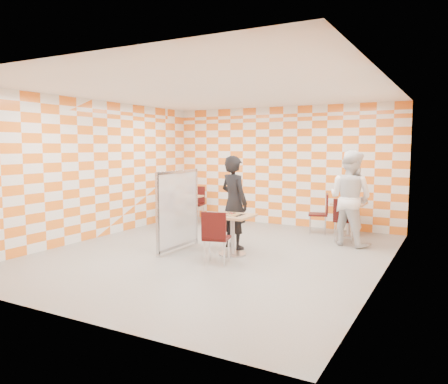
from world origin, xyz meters
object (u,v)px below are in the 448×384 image
Objects in this scene: chair_second_side at (322,210)px; soda_bottle at (358,198)px; chair_empty_near at (171,207)px; partition at (178,210)px; man_dark at (234,202)px; empty_table at (186,205)px; second_table at (349,213)px; chair_main_front at (215,234)px; man_white at (350,198)px; main_table at (233,228)px; chair_empty_far at (196,201)px; chair_second_front at (344,217)px; sport_bottle at (345,198)px.

chair_second_side is 0.83m from soda_bottle.
partition is at bearing -50.64° from chair_empty_near.
empty_table is at bearing -15.46° from man_dark.
chair_main_front reaches higher than second_table.
man_white is at bearing 58.49° from chair_main_front.
partition reaches higher than main_table.
partition is (-2.01, -2.86, 0.25)m from chair_second_side.
chair_empty_far is 3.36m from partition.
chair_second_side is at bearing -171.25° from second_table.
main_table is 0.78m from chair_main_front.
chair_main_front and chair_second_front have the same top height.
chair_second_front is 4.02× the size of soda_bottle.
sport_bottle is (3.82, 1.41, 0.29)m from chair_empty_near.
chair_empty_near reaches higher than empty_table.
man_dark is at bearing -126.60° from second_table.
empty_table is at bearing 15.39° from man_white.
main_table is 3.75× the size of sport_bottle.
soda_bottle is at bearing -0.02° from chair_empty_far.
second_table is at bearing 62.15° from main_table.
chair_empty_near is 0.60× the size of partition.
man_dark is at bearing 36.24° from partition.
second_table is 0.36m from sport_bottle.
man_white is (1.70, 1.88, 0.45)m from main_table.
chair_empty_far is 4.26m from soda_bottle.
man_dark is (-1.78, -1.56, 0.37)m from chair_second_front.
partition is at bearing -125.08° from chair_second_side.
second_table is 3.75× the size of sport_bottle.
chair_main_front is at bearing -27.92° from partition.
chair_main_front is 4.51m from chair_empty_far.
sport_bottle is at bearing 102.16° from chair_second_front.
partition is 4.09m from soda_bottle.
chair_main_front is 0.60× the size of partition.
second_table is 0.41× the size of man_dark.
soda_bottle reaches higher than chair_empty_near.
empty_table is 2.72m from partition.
chair_second_front is at bearing -45.21° from chair_second_side.
partition reaches higher than chair_empty_far.
chair_second_side is 1.00× the size of chair_empty_far.
partition is (-2.66, -2.21, 0.25)m from chair_second_front.
man_white is at bearing -123.06° from man_dark.
partition is at bearing -132.68° from soda_bottle.
man_dark reaches higher than empty_table.
partition is (-1.19, 0.63, 0.25)m from chair_main_front.
empty_table is at bearing -81.23° from chair_empty_far.
empty_table is 0.39× the size of man_white.
chair_second_front is 1.00× the size of chair_empty_far.
second_table is at bearing 68.53° from chair_main_front.
man_dark reaches higher than chair_second_front.
chair_main_front is at bearing -117.54° from chair_second_front.
partition is at bearing -172.57° from main_table.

